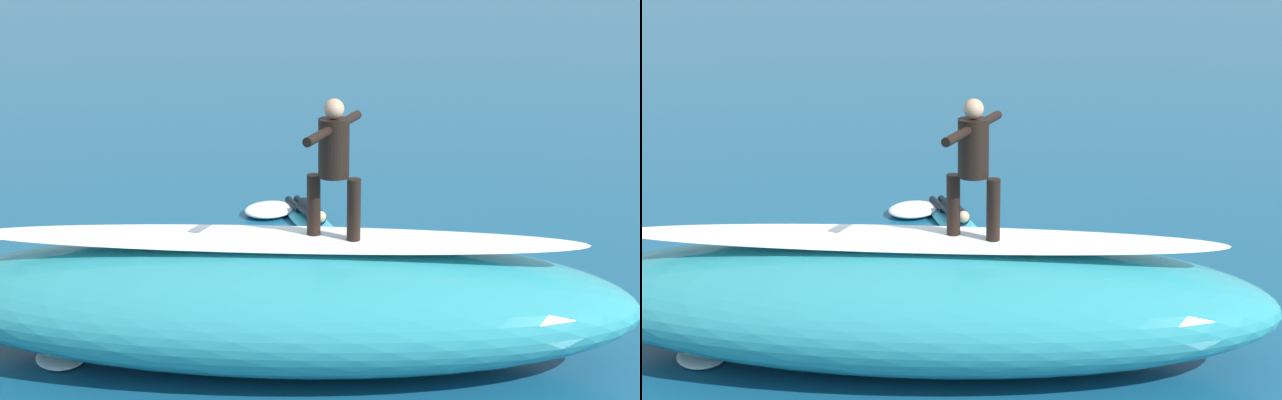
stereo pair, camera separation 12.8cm
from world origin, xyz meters
TOP-DOWN VIEW (x-y plane):
  - ground_plane at (0.00, 0.00)m, footprint 120.00×120.00m
  - wave_crest at (-0.23, 2.50)m, footprint 8.49×4.84m
  - wave_foam_lip at (-0.23, 2.50)m, footprint 6.84×2.88m
  - surfboard_riding at (-0.83, 2.68)m, footprint 1.93×1.57m
  - surfer_riding at (-0.83, 2.68)m, footprint 0.94×1.26m
  - surfboard_paddling at (-1.67, -2.11)m, footprint 0.79×2.50m
  - surfer_paddling at (-1.66, -2.23)m, footprint 0.41×1.59m
  - foam_patch_near at (-2.88, 1.85)m, footprint 0.80×0.80m
  - foam_patch_mid at (2.20, 1.99)m, footprint 0.69×0.80m
  - foam_patch_far at (-1.10, -2.83)m, footprint 1.22×1.22m

SIDE VIEW (x-z plane):
  - ground_plane at x=0.00m, z-range 0.00..0.00m
  - foam_patch_mid at x=2.20m, z-range 0.00..0.09m
  - surfboard_paddling at x=-1.67m, z-range 0.00..0.10m
  - foam_patch_near at x=-2.88m, z-range 0.00..0.17m
  - foam_patch_far at x=-1.10m, z-range 0.00..0.17m
  - surfer_paddling at x=-1.66m, z-range 0.08..0.36m
  - wave_crest at x=-0.23m, z-range 0.00..1.40m
  - surfboard_riding at x=-0.83m, z-range 1.40..1.47m
  - wave_foam_lip at x=-0.23m, z-range 1.40..1.48m
  - surfer_riding at x=-0.83m, z-range 1.59..3.16m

